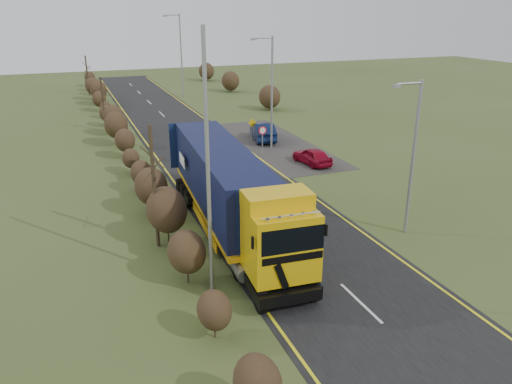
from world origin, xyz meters
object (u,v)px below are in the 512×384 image
Objects in this scene: lorry at (228,188)px; speed_sign at (262,135)px; car_blue_sedan at (263,132)px; streetlight_near at (412,153)px; car_red_hatchback at (312,156)px.

speed_sign is (7.00, 12.77, -0.83)m from lorry.
streetlight_near is (-0.38, -20.50, 3.51)m from car_blue_sedan.
streetlight_near is at bearing 100.91° from car_blue_sedan.
car_blue_sedan is 1.99× the size of speed_sign.
car_blue_sedan is at bearing -92.43° from car_red_hatchback.
car_blue_sedan is 5.01m from speed_sign.
car_red_hatchback is 8.01m from car_blue_sedan.
lorry is 19.55m from car_blue_sedan.
streetlight_near reaches higher than speed_sign.
car_red_hatchback is at bearing 107.12° from car_blue_sedan.
car_red_hatchback is 0.47× the size of streetlight_near.
speed_sign is (-1.51, 15.94, -2.62)m from streetlight_near.
speed_sign is (-1.89, -4.56, 0.89)m from car_blue_sedan.
speed_sign reaches higher than car_blue_sedan.
speed_sign is at bearing 95.42° from streetlight_near.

